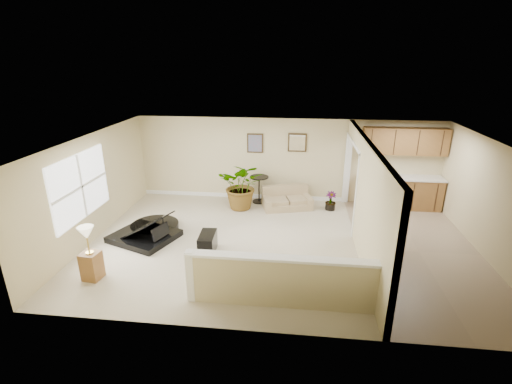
# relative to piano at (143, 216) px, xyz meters

# --- Properties ---
(floor) EXTENTS (9.00, 9.00, 0.00)m
(floor) POSITION_rel_piano_xyz_m (3.35, -0.04, -0.56)
(floor) COLOR #C2B197
(floor) RESTS_ON ground
(back_wall) EXTENTS (9.00, 0.04, 2.50)m
(back_wall) POSITION_rel_piano_xyz_m (3.35, 2.96, 0.69)
(back_wall) COLOR beige
(back_wall) RESTS_ON floor
(front_wall) EXTENTS (9.00, 0.04, 2.50)m
(front_wall) POSITION_rel_piano_xyz_m (3.35, -3.04, 0.69)
(front_wall) COLOR beige
(front_wall) RESTS_ON floor
(left_wall) EXTENTS (0.04, 6.00, 2.50)m
(left_wall) POSITION_rel_piano_xyz_m (-1.15, -0.04, 0.69)
(left_wall) COLOR beige
(left_wall) RESTS_ON floor
(right_wall) EXTENTS (0.04, 6.00, 2.50)m
(right_wall) POSITION_rel_piano_xyz_m (7.85, -0.04, 0.69)
(right_wall) COLOR beige
(right_wall) RESTS_ON floor
(ceiling) EXTENTS (9.00, 6.00, 0.04)m
(ceiling) POSITION_rel_piano_xyz_m (3.35, -0.04, 1.94)
(ceiling) COLOR silver
(ceiling) RESTS_ON back_wall
(kitchen_vinyl) EXTENTS (2.70, 6.00, 0.01)m
(kitchen_vinyl) POSITION_rel_piano_xyz_m (6.50, -0.04, -0.56)
(kitchen_vinyl) COLOR #8B765E
(kitchen_vinyl) RESTS_ON floor
(interior_partition) EXTENTS (0.18, 5.99, 2.50)m
(interior_partition) POSITION_rel_piano_xyz_m (5.15, 0.21, 0.66)
(interior_partition) COLOR beige
(interior_partition) RESTS_ON floor
(pony_half_wall) EXTENTS (3.42, 0.22, 1.00)m
(pony_half_wall) POSITION_rel_piano_xyz_m (3.42, -2.34, -0.04)
(pony_half_wall) COLOR beige
(pony_half_wall) RESTS_ON floor
(left_window) EXTENTS (0.05, 2.15, 1.45)m
(left_window) POSITION_rel_piano_xyz_m (-1.14, -0.54, 0.89)
(left_window) COLOR white
(left_window) RESTS_ON left_wall
(wall_art_left) EXTENTS (0.48, 0.04, 0.58)m
(wall_art_left) POSITION_rel_piano_xyz_m (2.40, 2.93, 1.19)
(wall_art_left) COLOR #392A14
(wall_art_left) RESTS_ON back_wall
(wall_mirror) EXTENTS (0.55, 0.04, 0.55)m
(wall_mirror) POSITION_rel_piano_xyz_m (3.65, 2.93, 1.24)
(wall_mirror) COLOR #392A14
(wall_mirror) RESTS_ON back_wall
(kitchen_cabinets) EXTENTS (2.36, 0.65, 2.33)m
(kitchen_cabinets) POSITION_rel_piano_xyz_m (6.54, 2.69, 0.31)
(kitchen_cabinets) COLOR brown
(kitchen_cabinets) RESTS_ON floor
(piano) EXTENTS (1.99, 1.96, 1.34)m
(piano) POSITION_rel_piano_xyz_m (0.00, 0.00, 0.00)
(piano) COLOR black
(piano) RESTS_ON floor
(piano_bench) EXTENTS (0.37, 0.69, 0.45)m
(piano_bench) POSITION_rel_piano_xyz_m (1.72, -0.59, -0.34)
(piano_bench) COLOR black
(piano_bench) RESTS_ON floor
(loveseat) EXTENTS (1.58, 1.13, 0.79)m
(loveseat) POSITION_rel_piano_xyz_m (3.42, 2.30, -0.26)
(loveseat) COLOR tan
(loveseat) RESTS_ON floor
(accent_table) EXTENTS (0.56, 0.56, 0.82)m
(accent_table) POSITION_rel_piano_xyz_m (2.55, 2.61, -0.04)
(accent_table) COLOR black
(accent_table) RESTS_ON floor
(palm_plant) EXTENTS (1.37, 1.22, 1.41)m
(palm_plant) POSITION_rel_piano_xyz_m (2.12, 2.08, 0.13)
(palm_plant) COLOR black
(palm_plant) RESTS_ON floor
(small_plant) EXTENTS (0.35, 0.35, 0.55)m
(small_plant) POSITION_rel_piano_xyz_m (4.66, 2.24, -0.33)
(small_plant) COLOR black
(small_plant) RESTS_ON floor
(lamp_stand) EXTENTS (0.37, 0.37, 1.14)m
(lamp_stand) POSITION_rel_piano_xyz_m (-0.31, -1.89, -0.08)
(lamp_stand) COLOR brown
(lamp_stand) RESTS_ON floor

